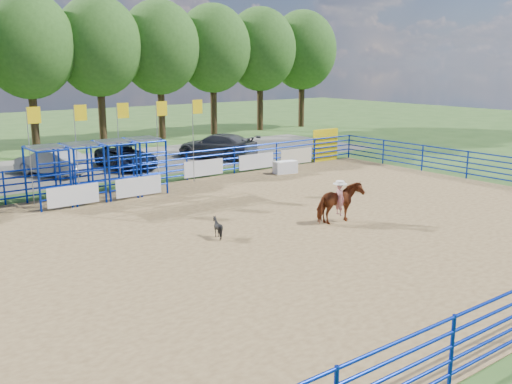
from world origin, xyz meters
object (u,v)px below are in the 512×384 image
announcer_table (285,167)px  car_b (51,162)px  car_d (217,146)px  horse_and_rider (340,201)px  calf (217,228)px  car_c (126,156)px

announcer_table → car_b: size_ratio=0.29×
car_d → horse_and_rider: bearing=48.6°
horse_and_rider → calf: bearing=165.8°
car_c → announcer_table: bearing=-48.3°
announcer_table → horse_and_rider: size_ratio=0.57×
announcer_table → horse_and_rider: (-4.81, -8.97, 0.50)m
announcer_table → car_b: (-10.47, 7.37, 0.37)m
horse_and_rider → car_c: bearing=95.4°
calf → car_c: 15.06m
car_b → announcer_table: bearing=120.5°
car_b → car_c: 4.19m
announcer_table → horse_and_rider: 10.19m
car_b → car_d: bearing=152.2°
announcer_table → calf: calf is taller
horse_and_rider → car_b: horse_and_rider is taller
calf → car_c: bearing=-46.3°
horse_and_rider → car_c: horse_and_rider is taller
car_d → announcer_table: bearing=65.9°
announcer_table → calf: bearing=-140.9°
announcer_table → car_d: car_d is taller
calf → car_b: (-0.91, 15.15, 0.35)m
announcer_table → calf: size_ratio=1.77×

